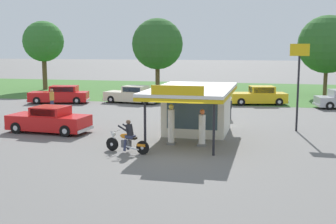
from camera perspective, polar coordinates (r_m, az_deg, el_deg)
The scene contains 16 objects.
ground_plane at distance 20.10m, azimuth 1.11°, elevation -5.71°, with size 300.00×300.00×0.00m, color slate.
grass_verge_strip at distance 49.47m, azimuth 8.51°, elevation 2.68°, with size 120.00×24.00×0.01m, color #3D6B2D.
service_station_kiosk at distance 24.79m, azimuth 3.73°, elevation 0.83°, with size 4.17×7.79×3.23m.
gas_pump_nearside at distance 22.23m, azimuth 0.42°, elevation -1.83°, with size 0.44×0.44×2.06m.
gas_pump_offside at distance 21.95m, azimuth 4.48°, elevation -2.26°, with size 0.44×0.44×1.86m.
motorcycle_with_rider at distance 20.57m, azimuth -5.30°, elevation -3.54°, with size 2.29×0.82×1.58m.
featured_classic_sedan at distance 26.28m, azimuth -15.33°, elevation -1.07°, with size 5.01×2.22×1.53m.
parked_car_back_row_left at distance 38.61m, azimuth 11.80°, elevation 2.06°, with size 5.25×3.03×1.59m.
parked_car_back_row_right at distance 38.89m, azimuth -4.62°, elevation 2.22°, with size 5.32×2.62×1.54m.
parked_car_back_row_far_right at distance 39.80m, azimuth -13.99°, elevation 2.17°, with size 5.53×2.95×1.55m.
bystander_chatting_near_pumps at distance 30.29m, azimuth 8.06°, elevation 0.54°, with size 0.34×0.34×1.48m.
bystander_standing_back_lot at distance 34.48m, azimuth -14.98°, elevation 1.57°, with size 0.34×0.34×1.78m.
tree_oak_right at distance 46.67m, azimuth -1.32°, elevation 8.79°, with size 5.39×5.39×7.98m.
tree_oak_distant_spare at distance 46.98m, azimuth 20.16°, elevation 8.32°, with size 5.82×5.82×8.13m.
tree_oak_centre at distance 52.98m, azimuth -15.91°, elevation 8.77°, with size 4.70×4.70×7.96m.
roadside_pole_sign at distance 26.51m, azimuth 16.77°, elevation 4.99°, with size 1.10×0.12×5.13m.
Camera 1 is at (4.12, -19.05, 4.93)m, focal length 46.48 mm.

